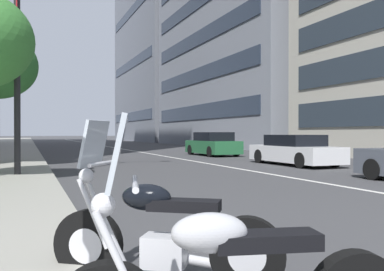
{
  "coord_description": "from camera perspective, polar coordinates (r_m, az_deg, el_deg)",
  "views": [
    {
      "loc": [
        -2.11,
        7.46,
        1.36
      ],
      "look_at": [
        13.08,
        1.4,
        1.26
      ],
      "focal_mm": 38.53,
      "sensor_mm": 36.0,
      "label": 1
    }
  ],
  "objects": [
    {
      "name": "car_approaching_light",
      "position": [
        18.1,
        14.01,
        -2.05
      ],
      "size": [
        4.66,
        1.81,
        1.29
      ],
      "rotation": [
        0.0,
        0.0,
        -0.0
      ],
      "color": "silver",
      "rests_on": "ground"
    },
    {
      "name": "lane_centre_stripe",
      "position": [
        37.87,
        -10.4,
        -1.72
      ],
      "size": [
        110.0,
        0.16,
        0.01
      ],
      "primitive_type": "cube",
      "color": "silver",
      "rests_on": "ground"
    },
    {
      "name": "motorcycle_second_in_row",
      "position": [
        3.8,
        -4.41,
        -13.67
      ],
      "size": [
        1.29,
        1.83,
        1.48
      ],
      "rotation": [
        0.0,
        0.0,
        0.98
      ],
      "color": "black",
      "rests_on": "ground"
    },
    {
      "name": "car_mid_block_traffic",
      "position": [
        24.95,
        2.9,
        -1.26
      ],
      "size": [
        4.27,
        2.0,
        1.41
      ],
      "rotation": [
        0.0,
        0.0,
        0.03
      ],
      "color": "#236038",
      "rests_on": "ground"
    }
  ]
}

